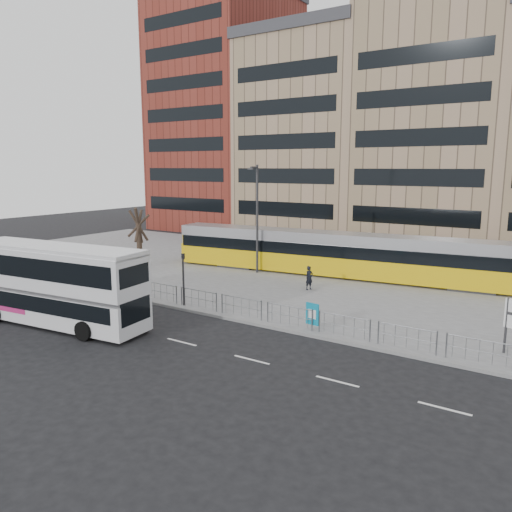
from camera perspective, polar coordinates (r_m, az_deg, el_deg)
The scene contains 13 objects.
ground at distance 28.38m, azimuth -6.10°, elevation -6.68°, with size 120.00×120.00×0.00m, color black.
plaza at distance 38.07m, azimuth 5.43°, elevation -2.18°, with size 64.00×24.00×0.15m, color slate.
kerb at distance 28.39m, azimuth -6.04°, elevation -6.51°, with size 64.00×0.25×0.17m, color gray.
building_row at distance 57.58m, azimuth 17.91°, elevation 14.42°, with size 70.40×18.40×31.20m.
pedestrian_barrier at distance 27.31m, azimuth -2.22°, elevation -5.16°, with size 32.07×0.07×1.10m.
road_markings at distance 24.91m, azimuth -10.22°, elevation -9.21°, with size 62.00×0.12×0.01m, color white.
double_decker_bus at distance 27.95m, azimuth -21.93°, elevation -2.81°, with size 10.75×3.65×4.22m.
tram at distance 37.43m, azimuth 10.10°, elevation 0.13°, with size 27.52×5.78×3.23m.
ad_panel at distance 25.11m, azimuth 6.45°, elevation -6.66°, with size 0.74×0.15×1.39m.
pedestrian at distance 33.19m, azimuth 6.10°, elevation -2.50°, with size 0.58×0.38×1.59m, color black.
traffic_light_west at distance 29.37m, azimuth -8.32°, elevation -1.87°, with size 0.22×0.24×3.10m.
lamp_post_west at distance 37.74m, azimuth 0.09°, elevation 4.75°, with size 0.45×1.04×8.19m.
bare_tree at distance 41.27m, azimuth -13.37°, elevation 5.61°, with size 4.75×4.75×7.11m.
Camera 1 is at (17.35, -20.90, 8.22)m, focal length 35.00 mm.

